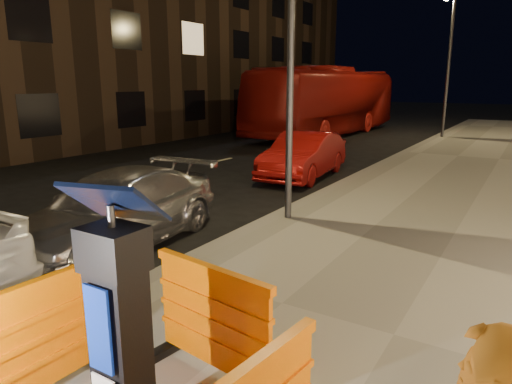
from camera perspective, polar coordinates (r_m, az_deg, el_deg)
The scene contains 11 objects.
ground_plane at distance 6.24m, azimuth -11.34°, elevation -10.80°, with size 120.00×120.00×0.00m, color black.
sidewalk at distance 4.89m, azimuth 16.78°, elevation -17.45°, with size 6.00×60.00×0.15m, color gray.
kerb at distance 6.21m, azimuth -11.38°, elevation -10.17°, with size 0.30×60.00×0.15m, color slate.
parking_kiosk at distance 3.11m, azimuth -16.64°, elevation -16.40°, with size 0.55×0.55×1.74m, color black.
barrier_back at distance 3.89m, azimuth -5.42°, elevation -15.84°, with size 1.25×0.51×0.97m, color #FF7500.
barrier_kerbside at distance 3.98m, azimuth -25.85°, elevation -16.59°, with size 1.25×0.51×0.97m, color #FF7500.
car_silver at distance 7.68m, azimuth -16.83°, elevation -6.43°, with size 1.64×4.04×1.17m, color #BABABF.
car_red at distance 12.67m, azimuth 5.94°, elevation 1.85°, with size 1.31×3.75×1.24m, color maroon.
bus_doubledecker at distance 23.38m, azimuth 8.80°, elevation 7.09°, with size 2.76×11.78×3.28m, color maroon.
street_lamp_mid at distance 8.04m, azimuth 4.37°, elevation 17.80°, with size 0.12×0.12×6.00m, color #3F3F44.
street_lamp_far at distance 22.42m, azimuth 22.91°, elevation 14.02°, with size 0.12×0.12×6.00m, color #3F3F44.
Camera 1 is at (3.96, -4.11, 2.54)m, focal length 32.00 mm.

